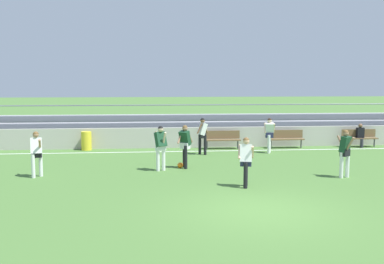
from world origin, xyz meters
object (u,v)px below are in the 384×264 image
object	(u,v)px
player_white_overlapping	(246,158)
soccer_ball	(180,165)
bench_near_bin	(359,136)
bench_centre_sideline	(222,138)
player_dark_dropping_back	(345,149)
player_white_challenging	(269,132)
player_dark_deep_cover	(161,144)
player_white_on_ball	(36,150)
bleacher_stand	(225,127)
trash_bin	(86,141)
player_white_wide_right	(203,133)
player_dark_trailing_run	(185,143)
spectator_seated	(360,134)
bench_far_left	(286,137)

from	to	relation	value
player_white_overlapping	soccer_ball	bearing A→B (deg)	119.34
bench_near_bin	bench_centre_sideline	bearing A→B (deg)	180.00
bench_near_bin	player_dark_dropping_back	size ratio (longest dim) A/B	1.06
player_white_challenging	player_dark_dropping_back	xyz separation A→B (m)	(1.23, -5.59, 0.03)
player_dark_deep_cover	player_white_on_ball	bearing A→B (deg)	-170.55
bleacher_stand	bench_near_bin	bearing A→B (deg)	-18.58
player_white_on_ball	bench_near_bin	bearing A→B (deg)	22.20
bench_near_bin	player_white_challenging	xyz separation A→B (m)	(-5.13, -1.50, 0.44)
bench_near_bin	soccer_ball	size ratio (longest dim) A/B	8.18
bench_centre_sideline	bench_near_bin	size ratio (longest dim) A/B	1.00
trash_bin	soccer_ball	xyz separation A→B (m)	(4.29, -4.95, -0.35)
bleacher_stand	player_white_wide_right	world-z (taller)	bleacher_stand
player_dark_dropping_back	player_white_wide_right	xyz separation A→B (m)	(-4.42, 5.42, -0.00)
player_white_overlapping	player_white_wide_right	xyz separation A→B (m)	(-0.65, 6.49, 0.06)
player_white_overlapping	player_dark_dropping_back	distance (m)	3.92
bench_centre_sideline	soccer_ball	size ratio (longest dim) A/B	8.18
bench_near_bin	soccer_ball	bearing A→B (deg)	-153.34
player_dark_deep_cover	player_white_overlapping	world-z (taller)	player_dark_deep_cover
player_white_challenging	bleacher_stand	bearing A→B (deg)	111.64
player_white_wide_right	player_white_on_ball	xyz separation A→B (m)	(-6.40, -4.34, -0.05)
bench_near_bin	player_dark_deep_cover	bearing A→B (deg)	-152.94
trash_bin	player_dark_trailing_run	world-z (taller)	player_dark_trailing_run
player_dark_deep_cover	player_white_challenging	distance (m)	6.42
player_dark_trailing_run	soccer_ball	xyz separation A→B (m)	(-0.19, 0.05, -0.90)
player_dark_trailing_run	bench_near_bin	bearing A→B (deg)	27.33
player_dark_dropping_back	player_white_on_ball	xyz separation A→B (m)	(-10.82, 1.08, -0.05)
trash_bin	soccer_ball	distance (m)	6.56
player_white_wide_right	player_white_on_ball	world-z (taller)	player_white_wide_right
spectator_seated	player_white_on_ball	size ratio (longest dim) A/B	0.74
bench_far_left	player_white_on_ball	world-z (taller)	player_white_on_ball
trash_bin	player_dark_deep_cover	xyz separation A→B (m)	(3.52, -5.43, 0.57)
player_white_wide_right	player_white_on_ball	distance (m)	7.73
trash_bin	player_white_wide_right	xyz separation A→B (m)	(5.52, -1.82, 0.56)
bleacher_stand	bench_far_left	distance (m)	3.53
player_dark_deep_cover	bleacher_stand	bearing A→B (deg)	63.59
player_white_overlapping	soccer_ball	distance (m)	3.95
player_white_overlapping	player_dark_trailing_run	bearing A→B (deg)	117.20
player_white_wide_right	bench_near_bin	bearing A→B (deg)	11.35
bleacher_stand	player_white_on_ball	size ratio (longest dim) A/B	15.70
player_white_on_ball	player_white_challenging	bearing A→B (deg)	25.18
player_white_wide_right	bench_far_left	bearing A→B (deg)	20.59
player_dark_dropping_back	player_white_on_ball	world-z (taller)	player_dark_dropping_back
bench_far_left	player_white_challenging	size ratio (longest dim) A/B	1.09
player_dark_trailing_run	soccer_ball	distance (m)	0.92
bench_far_left	bleacher_stand	bearing A→B (deg)	140.87
bench_near_bin	player_dark_deep_cover	distance (m)	11.61
player_dark_trailing_run	player_dark_dropping_back	world-z (taller)	player_dark_dropping_back
player_dark_dropping_back	player_white_on_ball	bearing A→B (deg)	174.31
player_dark_trailing_run	player_white_overlapping	xyz separation A→B (m)	(1.70, -3.32, -0.05)
player_white_challenging	spectator_seated	bearing A→B (deg)	15.07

